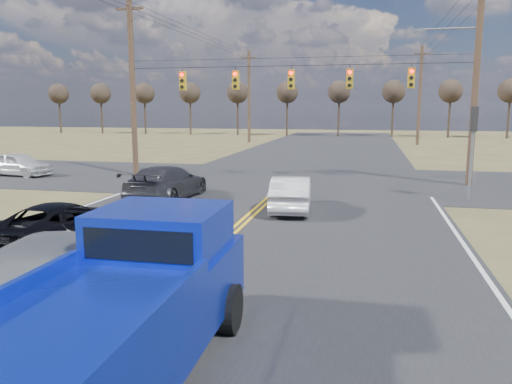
% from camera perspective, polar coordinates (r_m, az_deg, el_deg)
% --- Properties ---
extents(ground, '(160.00, 160.00, 0.00)m').
position_cam_1_polar(ground, '(10.06, -12.48, -13.19)').
color(ground, brown).
rests_on(ground, ground).
extents(road_main, '(14.00, 120.00, 0.02)m').
position_cam_1_polar(road_main, '(19.19, 0.25, -1.97)').
color(road_main, '#28282B').
rests_on(road_main, ground).
extents(road_cross, '(120.00, 12.00, 0.02)m').
position_cam_1_polar(road_cross, '(26.94, 3.92, 1.38)').
color(road_cross, '#28282B').
rests_on(road_cross, ground).
extents(signal_gantry, '(19.60, 4.83, 10.00)m').
position_cam_1_polar(signal_gantry, '(26.41, 5.08, 12.22)').
color(signal_gantry, '#473323').
rests_on(signal_gantry, ground).
extents(utility_poles, '(19.60, 58.32, 10.00)m').
position_cam_1_polar(utility_poles, '(25.71, 3.71, 12.67)').
color(utility_poles, '#473323').
rests_on(utility_poles, ground).
extents(treeline, '(87.00, 117.80, 7.40)m').
position_cam_1_polar(treeline, '(35.60, 6.30, 12.55)').
color(treeline, '#33261C').
rests_on(treeline, ground).
extents(pickup_truck, '(2.48, 6.01, 2.24)m').
position_cam_1_polar(pickup_truck, '(7.45, -14.64, -12.57)').
color(pickup_truck, black).
rests_on(pickup_truck, ground).
extents(silver_suv, '(2.79, 5.51, 1.80)m').
position_cam_1_polar(silver_suv, '(9.72, -21.07, -8.78)').
color(silver_suv, gray).
rests_on(silver_suv, ground).
extents(black_suv, '(2.43, 4.56, 1.22)m').
position_cam_1_polar(black_suv, '(15.29, -21.18, -3.31)').
color(black_suv, black).
rests_on(black_suv, ground).
extents(white_car_queue, '(1.80, 4.16, 1.33)m').
position_cam_1_polar(white_car_queue, '(18.84, 4.05, -0.15)').
color(white_car_queue, silver).
rests_on(white_car_queue, ground).
extents(dgrey_car_queue, '(2.32, 5.10, 1.45)m').
position_cam_1_polar(dgrey_car_queue, '(21.39, -10.18, 1.06)').
color(dgrey_car_queue, '#333339').
rests_on(dgrey_car_queue, ground).
extents(cross_car_west, '(2.19, 4.17, 1.35)m').
position_cam_1_polar(cross_car_west, '(31.47, -25.48, 2.90)').
color(cross_car_west, silver).
rests_on(cross_car_west, ground).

